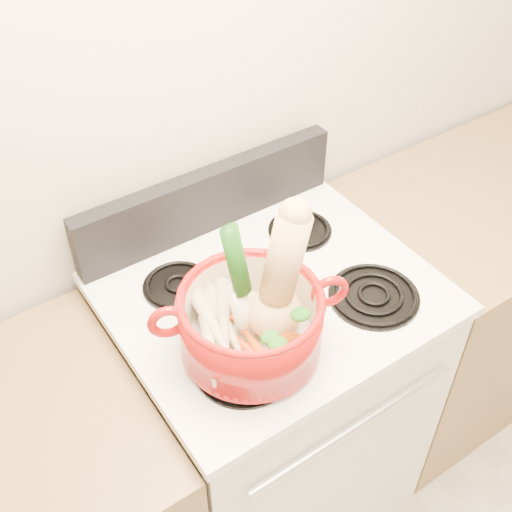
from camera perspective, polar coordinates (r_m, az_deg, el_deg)
wall_back at (r=1.62m, az=-5.66°, el=13.25°), size 3.50×0.02×2.60m
stove_body at (r=1.97m, az=1.23°, el=-13.01°), size 0.76×0.65×0.92m
cooktop at (r=1.60m, az=1.47°, el=-3.39°), size 0.78×0.67×0.03m
control_backsplash at (r=1.72m, az=-4.25°, el=5.03°), size 0.76×0.05×0.18m
oven_handle at (r=1.57m, az=8.80°, el=-14.77°), size 0.60×0.02×0.02m
counter_right at (r=2.54m, az=21.37°, el=-1.00°), size 1.36×0.65×0.90m
burner_front_left at (r=1.43m, az=-1.08°, el=-9.64°), size 0.22×0.22×0.02m
burner_front_right at (r=1.59m, az=10.44°, el=-3.40°), size 0.22×0.22×0.02m
burner_back_left at (r=1.60m, az=-6.98°, el=-2.53°), size 0.17×0.17×0.02m
burner_back_right at (r=1.75m, az=3.93°, el=2.42°), size 0.17×0.17×0.02m
dutch_oven at (r=1.39m, az=-0.46°, el=-5.96°), size 0.40×0.40×0.15m
pot_handle_left at (r=1.33m, az=-7.85°, el=-5.84°), size 0.09×0.05×0.09m
pot_handle_right at (r=1.39m, az=6.57°, el=-3.15°), size 0.09×0.05×0.09m
squash at (r=1.32m, az=1.74°, el=-2.12°), size 0.20×0.14×0.33m
leek at (r=1.33m, az=-1.33°, el=-2.58°), size 0.08×0.11×0.30m
ginger at (r=1.46m, az=-1.30°, el=-4.41°), size 0.09×0.08×0.04m
parsnip_0 at (r=1.40m, az=-3.86°, el=-7.16°), size 0.12×0.24×0.06m
parsnip_1 at (r=1.39m, az=-3.74°, el=-7.00°), size 0.11×0.22×0.06m
parsnip_2 at (r=1.40m, az=-2.75°, el=-5.85°), size 0.08×0.21×0.06m
parsnip_3 at (r=1.36m, az=-4.07°, el=-8.27°), size 0.11×0.17×0.05m
parsnip_4 at (r=1.39m, az=-2.87°, el=-5.88°), size 0.14×0.21×0.06m
parsnip_5 at (r=1.38m, az=-3.79°, el=-6.24°), size 0.07×0.22×0.06m
carrot_0 at (r=1.38m, az=-1.02°, el=-8.17°), size 0.05×0.16×0.04m
carrot_1 at (r=1.37m, az=0.27°, el=-8.50°), size 0.04×0.16×0.05m
carrot_2 at (r=1.39m, az=0.29°, el=-6.49°), size 0.13×0.17×0.05m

